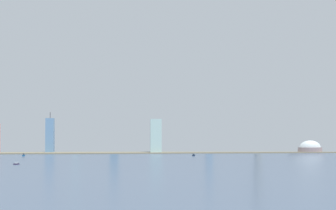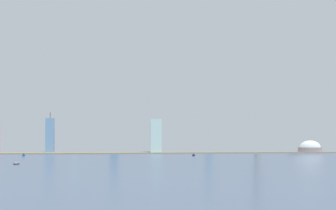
{
  "view_description": "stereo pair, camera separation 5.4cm",
  "coord_description": "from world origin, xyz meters",
  "px_view_note": "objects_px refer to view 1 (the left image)",
  "views": [
    {
      "loc": [
        -9.03,
        -533.61,
        55.62
      ],
      "look_at": [
        58.67,
        446.09,
        98.12
      ],
      "focal_mm": 51.58,
      "sensor_mm": 36.0,
      "label": 1
    },
    {
      "loc": [
        -8.97,
        -533.61,
        55.62
      ],
      "look_at": [
        58.67,
        446.09,
        98.12
      ],
      "focal_mm": 51.58,
      "sensor_mm": 36.0,
      "label": 2
    }
  ],
  "objects_px": {
    "observation_tower": "(257,87)",
    "boat_1": "(24,155)",
    "skyscraper_0": "(114,132)",
    "skyscraper_1": "(209,128)",
    "skyscraper_3": "(156,136)",
    "boat_3": "(194,155)",
    "stadium_dome": "(306,147)",
    "boat_0": "(16,164)",
    "skyscraper_5": "(50,135)",
    "airplane": "(183,78)",
    "skyscraper_6": "(77,121)"
  },
  "relations": [
    {
      "from": "skyscraper_6",
      "to": "airplane",
      "type": "height_order",
      "value": "airplane"
    },
    {
      "from": "skyscraper_6",
      "to": "boat_3",
      "type": "relative_size",
      "value": 18.39
    },
    {
      "from": "boat_3",
      "to": "airplane",
      "type": "relative_size",
      "value": 0.32
    },
    {
      "from": "skyscraper_5",
      "to": "airplane",
      "type": "bearing_deg",
      "value": 0.87
    },
    {
      "from": "skyscraper_6",
      "to": "airplane",
      "type": "relative_size",
      "value": 5.83
    },
    {
      "from": "skyscraper_1",
      "to": "boat_1",
      "type": "height_order",
      "value": "skyscraper_1"
    },
    {
      "from": "skyscraper_3",
      "to": "boat_0",
      "type": "relative_size",
      "value": 7.67
    },
    {
      "from": "airplane",
      "to": "boat_0",
      "type": "bearing_deg",
      "value": 17.01
    },
    {
      "from": "observation_tower",
      "to": "boat_1",
      "type": "bearing_deg",
      "value": -168.0
    },
    {
      "from": "stadium_dome",
      "to": "skyscraper_3",
      "type": "xyz_separation_m",
      "value": [
        -322.42,
        -22.08,
        24.95
      ]
    },
    {
      "from": "skyscraper_1",
      "to": "skyscraper_6",
      "type": "height_order",
      "value": "skyscraper_6"
    },
    {
      "from": "skyscraper_5",
      "to": "observation_tower",
      "type": "bearing_deg",
      "value": -0.64
    },
    {
      "from": "stadium_dome",
      "to": "boat_1",
      "type": "distance_m",
      "value": 578.86
    },
    {
      "from": "skyscraper_1",
      "to": "skyscraper_5",
      "type": "bearing_deg",
      "value": -169.41
    },
    {
      "from": "skyscraper_0",
      "to": "boat_1",
      "type": "xyz_separation_m",
      "value": [
        -157.43,
        -198.11,
        -40.56
      ]
    },
    {
      "from": "stadium_dome",
      "to": "skyscraper_1",
      "type": "height_order",
      "value": "skyscraper_1"
    },
    {
      "from": "skyscraper_5",
      "to": "boat_3",
      "type": "height_order",
      "value": "skyscraper_5"
    },
    {
      "from": "observation_tower",
      "to": "boat_3",
      "type": "bearing_deg",
      "value": -142.89
    },
    {
      "from": "airplane",
      "to": "skyscraper_6",
      "type": "bearing_deg",
      "value": -50.49
    },
    {
      "from": "observation_tower",
      "to": "boat_0",
      "type": "bearing_deg",
      "value": -145.81
    },
    {
      "from": "skyscraper_6",
      "to": "airplane",
      "type": "bearing_deg",
      "value": -19.53
    },
    {
      "from": "skyscraper_5",
      "to": "airplane",
      "type": "relative_size",
      "value": 3.6
    },
    {
      "from": "stadium_dome",
      "to": "boat_1",
      "type": "xyz_separation_m",
      "value": [
        -569.26,
        -104.67,
        -8.09
      ]
    },
    {
      "from": "observation_tower",
      "to": "skyscraper_5",
      "type": "height_order",
      "value": "observation_tower"
    },
    {
      "from": "skyscraper_0",
      "to": "boat_0",
      "type": "relative_size",
      "value": 9.32
    },
    {
      "from": "observation_tower",
      "to": "boat_3",
      "type": "height_order",
      "value": "observation_tower"
    },
    {
      "from": "skyscraper_5",
      "to": "airplane",
      "type": "distance_m",
      "value": 300.16
    },
    {
      "from": "skyscraper_1",
      "to": "skyscraper_3",
      "type": "height_order",
      "value": "skyscraper_1"
    },
    {
      "from": "stadium_dome",
      "to": "airplane",
      "type": "bearing_deg",
      "value": 179.4
    },
    {
      "from": "boat_0",
      "to": "skyscraper_1",
      "type": "bearing_deg",
      "value": -148.09
    },
    {
      "from": "skyscraper_3",
      "to": "boat_3",
      "type": "distance_m",
      "value": 122.6
    },
    {
      "from": "boat_1",
      "to": "stadium_dome",
      "type": "bearing_deg",
      "value": 118.16
    },
    {
      "from": "skyscraper_0",
      "to": "skyscraper_6",
      "type": "distance_m",
      "value": 88.02
    },
    {
      "from": "observation_tower",
      "to": "skyscraper_5",
      "type": "distance_m",
      "value": 445.43
    },
    {
      "from": "stadium_dome",
      "to": "skyscraper_3",
      "type": "relative_size",
      "value": 1.11
    },
    {
      "from": "stadium_dome",
      "to": "boat_0",
      "type": "bearing_deg",
      "value": -150.91
    },
    {
      "from": "stadium_dome",
      "to": "boat_3",
      "type": "relative_size",
      "value": 10.49
    },
    {
      "from": "skyscraper_1",
      "to": "boat_3",
      "type": "relative_size",
      "value": 14.56
    },
    {
      "from": "skyscraper_0",
      "to": "boat_1",
      "type": "distance_m",
      "value": 256.27
    },
    {
      "from": "skyscraper_6",
      "to": "boat_3",
      "type": "distance_m",
      "value": 321.76
    },
    {
      "from": "skyscraper_5",
      "to": "airplane",
      "type": "xyz_separation_m",
      "value": [
        274.86,
        4.19,
        120.55
      ]
    },
    {
      "from": "observation_tower",
      "to": "stadium_dome",
      "type": "xyz_separation_m",
      "value": [
        106.27,
        6.23,
        -128.85
      ]
    },
    {
      "from": "observation_tower",
      "to": "boat_0",
      "type": "distance_m",
      "value": 537.3
    },
    {
      "from": "stadium_dome",
      "to": "observation_tower",
      "type": "bearing_deg",
      "value": -176.64
    },
    {
      "from": "skyscraper_0",
      "to": "observation_tower",
      "type": "bearing_deg",
      "value": -18.07
    },
    {
      "from": "skyscraper_5",
      "to": "boat_3",
      "type": "relative_size",
      "value": 11.36
    },
    {
      "from": "observation_tower",
      "to": "skyscraper_1",
      "type": "relative_size",
      "value": 2.67
    },
    {
      "from": "stadium_dome",
      "to": "boat_0",
      "type": "height_order",
      "value": "stadium_dome"
    },
    {
      "from": "skyscraper_3",
      "to": "skyscraper_6",
      "type": "bearing_deg",
      "value": 148.39
    },
    {
      "from": "skyscraper_1",
      "to": "skyscraper_0",
      "type": "bearing_deg",
      "value": 171.62
    }
  ]
}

